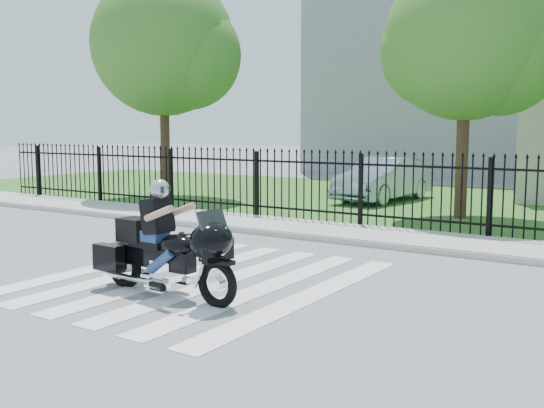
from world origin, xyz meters
The scene contains 12 objects.
ground centered at (0.00, 0.00, 0.00)m, with size 120.00×120.00×0.00m, color slate.
crosswalk centered at (0.00, 0.00, 0.01)m, with size 5.00×5.50×0.01m, color silver, non-canonical shape.
sidewalk centered at (0.00, 5.00, 0.06)m, with size 40.00×2.00×0.12m, color #ADAAA3.
curb centered at (0.00, 4.00, 0.06)m, with size 40.00×0.12×0.12m, color #ADAAA3.
grass_strip centered at (0.00, 12.00, 0.01)m, with size 40.00×12.00×0.02m, color #2C6121.
iron_fence centered at (0.00, 6.00, 0.90)m, with size 26.00×0.04×1.80m.
tree_left centered at (-8.50, 8.50, 5.17)m, with size 4.80×4.80×7.58m.
tree_mid centered at (1.50, 9.00, 4.67)m, with size 4.20×4.20×6.78m.
building_tall centered at (-3.00, 26.00, 6.00)m, with size 15.00×10.00×12.00m, color gray.
motorcycle_rider centered at (0.18, -1.04, 0.71)m, with size 2.62×0.90×1.73m.
parked_car centered at (-1.78, 11.52, 0.72)m, with size 1.49×4.27×1.41m, color #90A0B6.
litter_bin centered at (-4.95, 4.30, 0.54)m, with size 0.38×0.38×0.85m, color black.
Camera 1 is at (6.43, -7.77, 2.45)m, focal length 42.00 mm.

